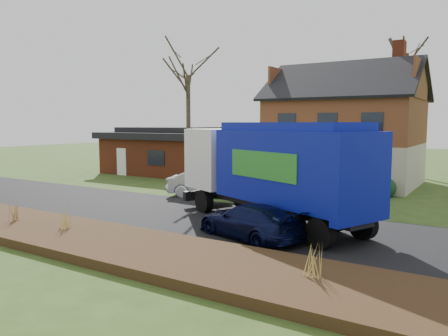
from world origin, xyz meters
The scene contains 13 objects.
ground centered at (0.00, 0.00, 0.00)m, with size 120.00×120.00×0.00m, color #2D4717.
road centered at (0.00, 0.00, 0.01)m, with size 80.00×7.00×0.02m, color black.
mulch_verge centered at (0.00, -5.30, 0.15)m, with size 80.00×3.50×0.30m, color black.
main_house centered at (1.49, 13.91, 4.03)m, with size 12.95×8.95×9.26m.
ranch_house centered at (-12.00, 13.00, 1.81)m, with size 9.80×8.20×3.70m.
garbage_truck centered at (3.11, 0.60, 2.35)m, with size 9.76×6.09×4.08m.
silver_sedan centered at (-2.71, 4.64, 0.74)m, with size 1.57×4.50×1.48m, color #B9BDC1.
navy_wagon centered at (3.38, -1.82, 0.62)m, with size 1.74×4.27×1.24m, color #0B1033.
tree_front_west centered at (-7.95, 9.81, 8.45)m, with size 3.45×3.45×10.25m.
tree_back centered at (4.34, 21.40, 10.60)m, with size 4.02×4.02×12.72m.
grass_clump_west centered at (-4.97, -5.36, 0.76)m, with size 0.35×0.29×0.92m.
grass_clump_mid centered at (-2.25, -5.17, 0.73)m, with size 0.31×0.26×0.87m.
grass_clump_east centered at (6.97, -5.10, 0.73)m, with size 0.35×0.28×0.86m.
Camera 1 is at (10.64, -15.06, 4.07)m, focal length 35.00 mm.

